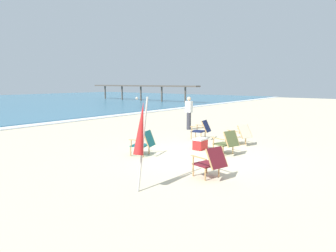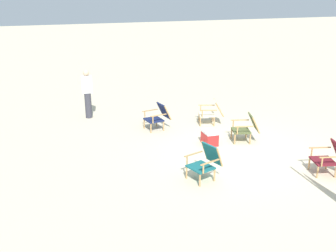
# 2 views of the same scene
# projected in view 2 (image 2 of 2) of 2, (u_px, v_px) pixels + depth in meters

# --- Properties ---
(ground_plane) EXTENTS (80.00, 80.00, 0.00)m
(ground_plane) POSITION_uv_depth(u_px,v_px,m) (238.00, 153.00, 10.43)
(ground_plane) COLOR beige
(beach_chair_front_right) EXTENTS (0.75, 0.83, 0.81)m
(beach_chair_front_right) POSITION_uv_depth(u_px,v_px,m) (206.00, 161.00, 8.90)
(beach_chair_front_right) COLOR #196066
(beach_chair_front_right) RESTS_ON ground
(beach_chair_mid_center) EXTENTS (0.69, 0.82, 0.80)m
(beach_chair_mid_center) POSITION_uv_depth(u_px,v_px,m) (158.00, 116.00, 12.04)
(beach_chair_mid_center) COLOR #19234C
(beach_chair_mid_center) RESTS_ON ground
(beach_chair_far_center) EXTENTS (0.74, 0.86, 0.79)m
(beach_chair_far_center) POSITION_uv_depth(u_px,v_px,m) (331.00, 157.00, 9.14)
(beach_chair_far_center) COLOR maroon
(beach_chair_far_center) RESTS_ON ground
(beach_chair_back_left) EXTENTS (0.75, 0.86, 0.80)m
(beach_chair_back_left) POSITION_uv_depth(u_px,v_px,m) (247.00, 127.00, 11.07)
(beach_chair_back_left) COLOR #515B33
(beach_chair_back_left) RESTS_ON ground
(beach_chair_back_right) EXTENTS (0.79, 0.91, 0.78)m
(beach_chair_back_right) POSITION_uv_depth(u_px,v_px,m) (212.00, 111.00, 12.48)
(beach_chair_back_right) COLOR beige
(beach_chair_back_right) RESTS_ON ground
(person_near_chairs) EXTENTS (0.23, 0.36, 1.63)m
(person_near_chairs) POSITION_uv_depth(u_px,v_px,m) (87.00, 93.00, 12.95)
(person_near_chairs) COLOR #383842
(person_near_chairs) RESTS_ON ground
(cooler_box) EXTENTS (0.49, 0.35, 0.40)m
(cooler_box) POSITION_uv_depth(u_px,v_px,m) (210.00, 137.00, 10.92)
(cooler_box) COLOR red
(cooler_box) RESTS_ON ground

